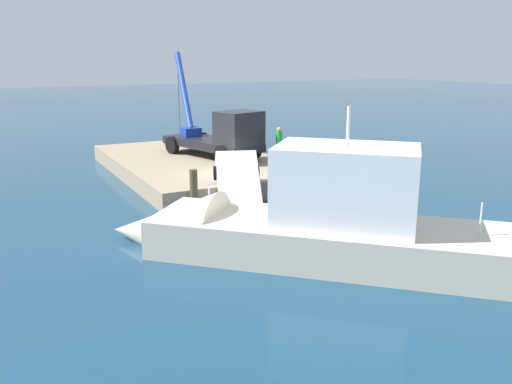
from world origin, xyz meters
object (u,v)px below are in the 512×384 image
Objects in this scene: dock_worker at (279,144)px; moored_yacht at (277,233)px; salvaged_car at (240,196)px; crane_truck at (220,134)px.

moored_yacht reaches higher than dock_worker.
salvaged_car is at bearing -44.56° from dock_worker.
dock_worker reaches higher than salvaged_car.
dock_worker is 0.43× the size of salvaged_car.
crane_truck reaches higher than salvaged_car.
dock_worker is 11.40m from moored_yacht.
crane_truck is at bearing 162.08° from salvaged_car.
moored_yacht is (9.80, -5.73, -1.10)m from dock_worker.
dock_worker is at bearing 38.04° from crane_truck.
salvaged_car is at bearing -17.92° from crane_truck.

